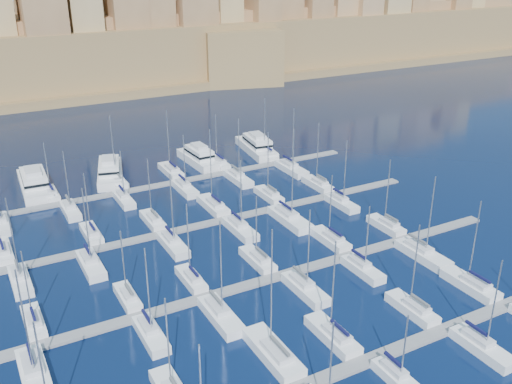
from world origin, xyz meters
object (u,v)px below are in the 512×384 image
motor_yacht_b (110,171)px  motor_yacht_d (257,146)px  motor_yacht_a (34,183)px  sailboat_4 (412,309)px  motor_yacht_c (199,157)px  sailboat_2 (273,353)px

motor_yacht_b → motor_yacht_d: same height
motor_yacht_a → motor_yacht_d: size_ratio=1.05×
sailboat_4 → motor_yacht_d: bearing=78.6°
motor_yacht_d → motor_yacht_a: bearing=179.4°
motor_yacht_d → motor_yacht_c: bearing=-176.5°
sailboat_2 → motor_yacht_c: (19.76, 68.50, 0.94)m
sailboat_2 → motor_yacht_d: bearing=62.8°
motor_yacht_a → motor_yacht_b: bearing=-2.5°
sailboat_4 → motor_yacht_c: size_ratio=0.90×
sailboat_4 → motor_yacht_c: 69.56m
motor_yacht_b → motor_yacht_d: (36.78, 0.12, 0.00)m
motor_yacht_b → motor_yacht_d: size_ratio=1.00×
sailboat_4 → motor_yacht_c: bearing=91.4°
motor_yacht_a → motor_yacht_c: same height
sailboat_4 → motor_yacht_a: sailboat_4 is taller
motor_yacht_b → motor_yacht_a: bearing=177.5°
motor_yacht_a → motor_yacht_d: same height
motor_yacht_d → sailboat_4: bearing=-101.4°
sailboat_4 → motor_yacht_d: sailboat_4 is taller
motor_yacht_c → motor_yacht_d: same height
motor_yacht_a → motor_yacht_b: 15.64m
sailboat_4 → sailboat_2: bearing=177.3°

